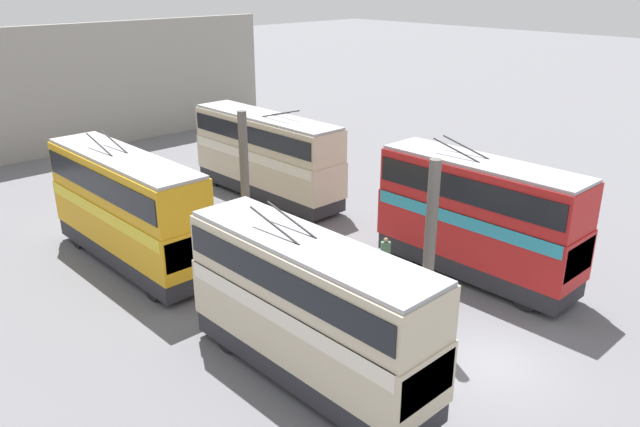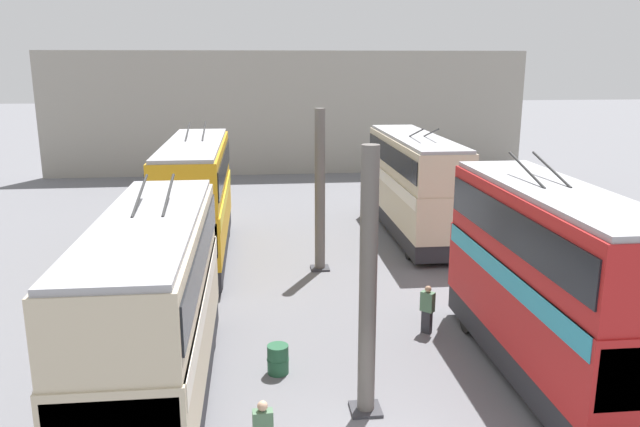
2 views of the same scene
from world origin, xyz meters
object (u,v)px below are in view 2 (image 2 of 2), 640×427
Objects in this scene: person_by_left_row at (427,308)px; bus_right_mid at (153,302)px; oil_drum at (278,359)px; bus_left_far at (414,180)px; bus_left_near at (550,273)px; bus_right_far at (196,194)px.

bus_right_mid is at bearing -22.01° from person_by_left_row.
person_by_left_row is 1.91× the size of oil_drum.
bus_left_far is at bearing -34.67° from bus_right_mid.
bus_left_far reaches higher than oil_drum.
bus_left_near is 5.75× the size of person_by_left_row.
bus_right_mid is 11.46× the size of oil_drum.
bus_right_far is at bearing 105.60° from bus_left_far.
oil_drum is (-10.51, -3.02, -2.50)m from bus_right_far.
bus_right_far is (-2.84, 10.17, 0.13)m from bus_left_far.
bus_left_near is 0.84× the size of bus_left_far.
bus_right_far is at bearing -93.18° from person_by_left_row.
person_by_left_row is at bearing -65.83° from bus_right_mid.
bus_right_far reaches higher than oil_drum.
bus_left_near is at bearing -97.08° from oil_drum.
bus_left_far is 11.62m from person_by_left_row.
bus_right_far is 11.63m from person_by_left_row.
bus_left_near reaches higher than person_by_left_row.
bus_left_far reaches higher than bus_right_mid.
person_by_left_row reaches higher than oil_drum.
bus_right_mid is (-14.71, 10.17, -0.02)m from bus_left_far.
bus_right_mid is (-0.47, 10.17, -0.22)m from bus_left_near.
bus_left_far reaches higher than person_by_left_row.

